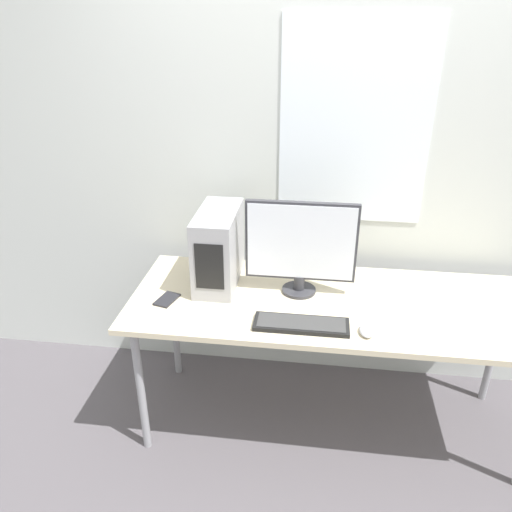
{
  "coord_description": "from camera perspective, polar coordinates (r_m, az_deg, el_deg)",
  "views": [
    {
      "loc": [
        -0.1,
        -1.72,
        2.02
      ],
      "look_at": [
        -0.38,
        0.38,
        0.98
      ],
      "focal_mm": 35.0,
      "sensor_mm": 36.0,
      "label": 1
    }
  ],
  "objects": [
    {
      "name": "monitor_main",
      "position": [
        2.38,
        5.14,
        1.17
      ],
      "size": [
        0.53,
        0.17,
        0.47
      ],
      "color": "#333338",
      "rests_on": "desk"
    },
    {
      "name": "mouse",
      "position": [
        2.23,
        12.54,
        -8.31
      ],
      "size": [
        0.06,
        0.11,
        0.03
      ],
      "color": "#B2B2B7",
      "rests_on": "desk"
    },
    {
      "name": "ground_plane",
      "position": [
        2.65,
        7.74,
        -23.71
      ],
      "size": [
        14.0,
        14.0,
        0.0
      ],
      "primitive_type": "plane",
      "color": "#565156"
    },
    {
      "name": "pc_tower",
      "position": [
        2.51,
        -4.31,
        0.99
      ],
      "size": [
        0.19,
        0.43,
        0.39
      ],
      "color": "#9E9EA3",
      "rests_on": "desk"
    },
    {
      "name": "keyboard",
      "position": [
        2.24,
        5.19,
        -7.77
      ],
      "size": [
        0.42,
        0.14,
        0.02
      ],
      "color": "black",
      "rests_on": "desk"
    },
    {
      "name": "cell_phone",
      "position": [
        2.45,
        -10.14,
        -4.91
      ],
      "size": [
        0.11,
        0.15,
        0.01
      ],
      "rotation": [
        0.0,
        0.0,
        -0.27
      ],
      "color": "#232328",
      "rests_on": "desk"
    },
    {
      "name": "desk",
      "position": [
        2.47,
        8.81,
        -6.15
      ],
      "size": [
        1.97,
        0.75,
        0.76
      ],
      "color": "beige",
      "rests_on": "ground_plane"
    },
    {
      "name": "wall_back",
      "position": [
        2.69,
        9.68,
        11.45
      ],
      "size": [
        8.0,
        0.07,
        2.7
      ],
      "color": "silver",
      "rests_on": "ground_plane"
    }
  ]
}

